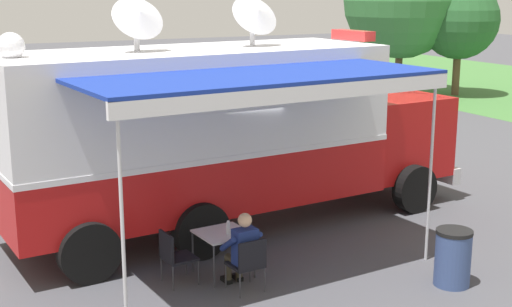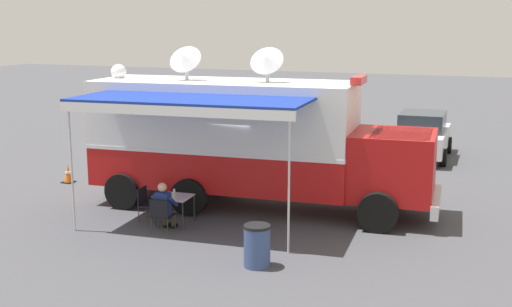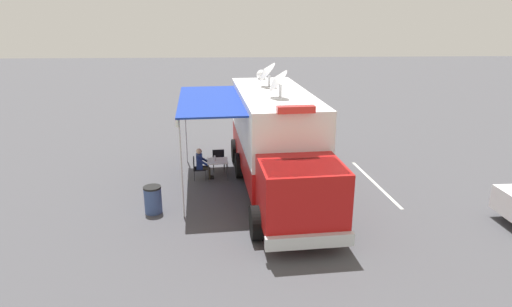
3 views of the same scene
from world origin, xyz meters
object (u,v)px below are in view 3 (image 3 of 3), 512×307
folding_chair_beside_table (219,159)px  trash_bin (153,200)px  folding_chair_at_table (197,167)px  folding_table (217,162)px  seated_responder (202,163)px  traffic_cone (273,134)px  water_bottle (215,158)px  command_truck (276,138)px

folding_chair_beside_table → trash_bin: bearing=62.8°
folding_chair_at_table → trash_bin: bearing=68.3°
folding_table → seated_responder: 0.61m
seated_responder → traffic_cone: size_ratio=2.16×
water_bottle → seated_responder: size_ratio=0.18×
folding_table → folding_chair_at_table: bearing=4.2°
command_truck → folding_chair_beside_table: bearing=-42.7°
water_bottle → trash_bin: bearing=57.9°
command_truck → trash_bin: command_truck is taller
command_truck → traffic_cone: command_truck is taller
command_truck → trash_bin: 4.82m
folding_chair_beside_table → trash_bin: size_ratio=0.96×
folding_chair_at_table → trash_bin: size_ratio=0.96×
trash_bin → command_truck: bearing=-155.5°
command_truck → seated_responder: (2.79, -1.11, -1.30)m
water_bottle → folding_chair_at_table: size_ratio=0.26×
seated_responder → traffic_cone: seated_responder is taller
folding_table → seated_responder: size_ratio=0.69×
command_truck → seated_responder: command_truck is taller
seated_responder → trash_bin: size_ratio=1.37×
seated_responder → traffic_cone: (-3.25, -5.40, -0.37)m
folding_chair_beside_table → seated_responder: (0.62, 0.89, 0.14)m
folding_chair_at_table → trash_bin: (1.19, 2.99, -0.06)m
folding_table → traffic_cone: size_ratio=1.49×
folding_chair_beside_table → seated_responder: bearing=55.1°
water_bottle → folding_chair_beside_table: size_ratio=0.26×
seated_responder → folding_chair_beside_table: bearing=-124.9°
water_bottle → folding_chair_beside_table: bearing=-97.4°
command_truck → folding_chair_beside_table: size_ratio=11.10×
folding_chair_beside_table → seated_responder: size_ratio=0.70×
water_bottle → trash_bin: water_bottle is taller
water_bottle → seated_responder: 0.54m
folding_table → folding_chair_beside_table: size_ratio=0.99×
folding_chair_at_table → seated_responder: 0.23m
trash_bin → folding_table: bearing=-123.1°
water_bottle → traffic_cone: size_ratio=0.39×
command_truck → folding_table: command_truck is taller
command_truck → folding_table: size_ratio=11.20×
water_bottle → seated_responder: (0.51, 0.00, -0.18)m
folding_table → folding_chair_beside_table: folding_chair_beside_table is taller
folding_chair_beside_table → seated_responder: 1.10m
water_bottle → seated_responder: seated_responder is taller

